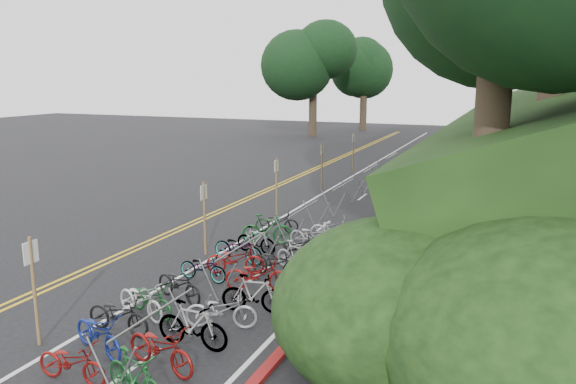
# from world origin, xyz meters

# --- Properties ---
(ground) EXTENTS (120.00, 120.00, 0.00)m
(ground) POSITION_xyz_m (0.00, 0.00, 0.00)
(ground) COLOR black
(ground) RESTS_ON ground
(road_markings) EXTENTS (7.47, 80.00, 0.01)m
(road_markings) POSITION_xyz_m (0.63, 10.10, 0.00)
(road_markings) COLOR gold
(road_markings) RESTS_ON ground
(red_curb) EXTENTS (0.25, 28.00, 0.10)m
(red_curb) POSITION_xyz_m (5.70, 12.00, 0.05)
(red_curb) COLOR maroon
(red_curb) RESTS_ON ground
(bike_rack_front) EXTENTS (1.14, 2.86, 1.17)m
(bike_rack_front) POSITION_xyz_m (3.47, -1.84, 0.85)
(bike_rack_front) COLOR gray
(bike_rack_front) RESTS_ON ground
(bike_racks_rest) EXTENTS (1.14, 23.00, 1.17)m
(bike_racks_rest) POSITION_xyz_m (3.00, 13.00, 0.85)
(bike_racks_rest) COLOR gray
(bike_racks_rest) RESTS_ON ground
(signpost_near) EXTENTS (0.08, 0.40, 2.52)m
(signpost_near) POSITION_xyz_m (0.50, -2.09, 1.44)
(signpost_near) COLOR brown
(signpost_near) RESTS_ON ground
(signposts_rest) EXTENTS (0.08, 18.40, 2.50)m
(signposts_rest) POSITION_xyz_m (0.60, 14.00, 1.43)
(signposts_rest) COLOR brown
(signposts_rest) RESTS_ON ground
(bike_front) EXTENTS (1.11, 1.84, 0.91)m
(bike_front) POSITION_xyz_m (1.70, 0.03, 0.46)
(bike_front) COLOR beige
(bike_front) RESTS_ON ground
(bike_valet) EXTENTS (3.33, 13.22, 1.10)m
(bike_valet) POSITION_xyz_m (2.91, 2.43, 0.47)
(bike_valet) COLOR maroon
(bike_valet) RESTS_ON ground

